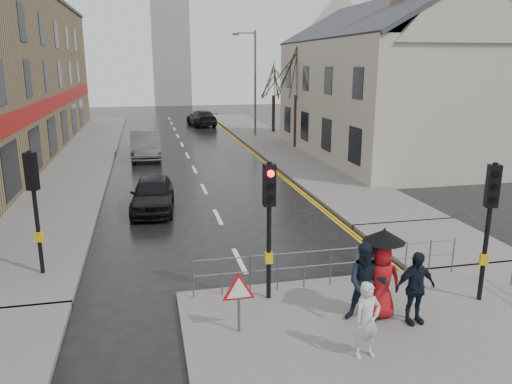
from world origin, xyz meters
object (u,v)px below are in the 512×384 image
car_parked (153,194)px  pedestrian_d (415,288)px  car_mid (146,145)px  pedestrian_b (367,283)px  pedestrian_with_umbrella (382,270)px  pedestrian_a (367,320)px

car_parked → pedestrian_d: bearing=-58.4°
car_mid → pedestrian_d: bearing=-76.2°
pedestrian_d → car_mid: (-5.62, 22.30, -0.14)m
car_parked → car_mid: size_ratio=0.81×
pedestrian_b → car_parked: size_ratio=0.46×
car_mid → pedestrian_with_umbrella: bearing=-77.4°
car_parked → car_mid: (-0.18, 11.71, 0.14)m
pedestrian_a → pedestrian_with_umbrella: size_ratio=0.74×
pedestrian_a → pedestrian_d: size_ratio=0.93×
pedestrian_a → car_mid: bearing=90.5°
pedestrian_with_umbrella → pedestrian_d: (0.61, -0.41, -0.30)m
pedestrian_b → car_mid: (-4.60, 22.01, -0.23)m
pedestrian_b → pedestrian_d: pedestrian_b is taller
car_parked → car_mid: 11.71m
pedestrian_with_umbrella → car_parked: size_ratio=0.51×
pedestrian_with_umbrella → pedestrian_a: bearing=-124.8°
pedestrian_with_umbrella → car_mid: 22.45m
pedestrian_d → car_parked: (-5.43, 10.59, -0.28)m
pedestrian_d → car_parked: 11.90m
pedestrian_a → car_mid: (-4.03, 23.30, -0.09)m
pedestrian_a → car_parked: size_ratio=0.38×
pedestrian_a → pedestrian_with_umbrella: 1.76m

